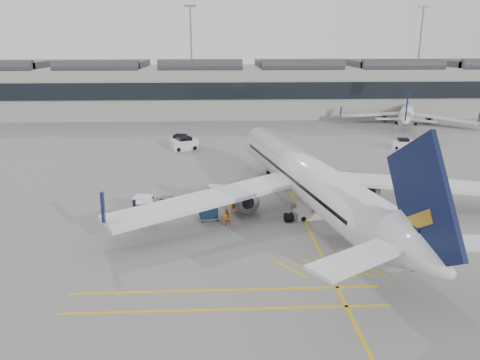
{
  "coord_description": "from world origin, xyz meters",
  "views": [
    {
      "loc": [
        1.59,
        -39.54,
        17.07
      ],
      "look_at": [
        3.66,
        3.81,
        4.0
      ],
      "focal_mm": 35.0,
      "sensor_mm": 36.0,
      "label": 1
    }
  ],
  "objects_px": {
    "ramp_agent_b": "(226,217)",
    "airliner_main": "(309,179)",
    "pushback_tug": "(166,204)",
    "belt_loader": "(314,211)",
    "baggage_cart_a": "(208,209)",
    "ramp_agent_a": "(234,203)"
  },
  "relations": [
    {
      "from": "ramp_agent_a",
      "to": "ramp_agent_b",
      "type": "height_order",
      "value": "ramp_agent_a"
    },
    {
      "from": "baggage_cart_a",
      "to": "ramp_agent_a",
      "type": "relative_size",
      "value": 1.05
    },
    {
      "from": "belt_loader",
      "to": "pushback_tug",
      "type": "bearing_deg",
      "value": 156.49
    },
    {
      "from": "airliner_main",
      "to": "ramp_agent_b",
      "type": "distance_m",
      "value": 9.43
    },
    {
      "from": "belt_loader",
      "to": "ramp_agent_b",
      "type": "xyz_separation_m",
      "value": [
        -8.8,
        -1.63,
        0.18
      ]
    },
    {
      "from": "ramp_agent_a",
      "to": "baggage_cart_a",
      "type": "bearing_deg",
      "value": 168.34
    },
    {
      "from": "ramp_agent_a",
      "to": "pushback_tug",
      "type": "height_order",
      "value": "ramp_agent_a"
    },
    {
      "from": "airliner_main",
      "to": "pushback_tug",
      "type": "bearing_deg",
      "value": 162.4
    },
    {
      "from": "baggage_cart_a",
      "to": "ramp_agent_b",
      "type": "relative_size",
      "value": 1.31
    },
    {
      "from": "baggage_cart_a",
      "to": "pushback_tug",
      "type": "distance_m",
      "value": 5.53
    },
    {
      "from": "ramp_agent_a",
      "to": "ramp_agent_b",
      "type": "bearing_deg",
      "value": -150.39
    },
    {
      "from": "airliner_main",
      "to": "belt_loader",
      "type": "distance_m",
      "value": 3.27
    },
    {
      "from": "ramp_agent_b",
      "to": "pushback_tug",
      "type": "bearing_deg",
      "value": -55.23
    },
    {
      "from": "belt_loader",
      "to": "ramp_agent_b",
      "type": "bearing_deg",
      "value": 178.76
    },
    {
      "from": "ramp_agent_b",
      "to": "baggage_cart_a",
      "type": "bearing_deg",
      "value": -58.84
    },
    {
      "from": "belt_loader",
      "to": "ramp_agent_a",
      "type": "relative_size",
      "value": 2.67
    },
    {
      "from": "baggage_cart_a",
      "to": "pushback_tug",
      "type": "xyz_separation_m",
      "value": [
        -4.46,
        3.23,
        -0.47
      ]
    },
    {
      "from": "belt_loader",
      "to": "ramp_agent_a",
      "type": "bearing_deg",
      "value": 156.21
    },
    {
      "from": "ramp_agent_b",
      "to": "airliner_main",
      "type": "bearing_deg",
      "value": -177.59
    },
    {
      "from": "ramp_agent_a",
      "to": "belt_loader",
      "type": "bearing_deg",
      "value": -59.13
    },
    {
      "from": "airliner_main",
      "to": "belt_loader",
      "type": "relative_size",
      "value": 8.34
    },
    {
      "from": "baggage_cart_a",
      "to": "ramp_agent_a",
      "type": "bearing_deg",
      "value": 24.7
    }
  ]
}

